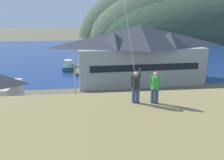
% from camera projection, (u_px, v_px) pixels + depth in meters
% --- Properties ---
extents(ground_plane, '(600.00, 600.00, 0.00)m').
position_uv_depth(ground_plane, '(108.00, 146.00, 20.12)').
color(ground_plane, '#66604C').
extents(parking_lot_pad, '(40.00, 20.00, 0.10)m').
position_uv_depth(parking_lot_pad, '(104.00, 121.00, 24.89)').
color(parking_lot_pad, gray).
rests_on(parking_lot_pad, ground).
extents(bay_water, '(360.00, 84.00, 0.03)m').
position_uv_depth(bay_water, '(92.00, 52.00, 77.52)').
color(bay_water, navy).
rests_on(bay_water, ground).
extents(far_hill_west_ridge, '(125.26, 59.57, 63.44)m').
position_uv_depth(far_hill_west_ridge, '(193.00, 38.00, 133.58)').
color(far_hill_west_ridge, '#42513D').
rests_on(far_hill_west_ridge, ground).
extents(far_hill_east_peak, '(122.22, 70.84, 53.49)m').
position_uv_depth(far_hill_east_peak, '(198.00, 38.00, 131.63)').
color(far_hill_east_peak, '#334733').
rests_on(far_hill_east_peak, ground).
extents(far_hill_center_saddle, '(146.42, 57.53, 77.40)m').
position_uv_depth(far_hill_center_saddle, '(192.00, 36.00, 143.87)').
color(far_hill_center_saddle, '#42513D').
rests_on(far_hill_center_saddle, ground).
extents(far_hill_far_shoulder, '(142.20, 72.90, 80.23)m').
position_uv_depth(far_hill_far_shoulder, '(208.00, 36.00, 144.97)').
color(far_hill_far_shoulder, '#334733').
rests_on(far_hill_far_shoulder, ground).
extents(harbor_lodge, '(23.35, 10.25, 10.21)m').
position_uv_depth(harbor_lodge, '(139.00, 52.00, 39.36)').
color(harbor_lodge, '#999E99').
rests_on(harbor_lodge, ground).
extents(wharf_dock, '(3.20, 10.42, 0.70)m').
position_uv_depth(wharf_dock, '(84.00, 69.00, 49.64)').
color(wharf_dock, '#70604C').
rests_on(wharf_dock, ground).
extents(moored_boat_wharfside, '(2.41, 7.17, 2.16)m').
position_uv_depth(moored_boat_wharfside, '(69.00, 66.00, 51.03)').
color(moored_boat_wharfside, '#23564C').
rests_on(moored_boat_wharfside, ground).
extents(parked_car_back_row_right, '(4.22, 2.10, 1.82)m').
position_uv_depth(parked_car_back_row_right, '(123.00, 129.00, 21.05)').
color(parked_car_back_row_right, red).
rests_on(parked_car_back_row_right, parking_lot_pad).
extents(parked_car_front_row_red, '(4.33, 2.32, 1.82)m').
position_uv_depth(parked_car_front_row_red, '(27.00, 135.00, 19.99)').
color(parked_car_front_row_red, slate).
rests_on(parked_car_front_row_red, parking_lot_pad).
extents(parked_car_front_row_silver, '(4.34, 2.35, 1.82)m').
position_uv_depth(parked_car_front_row_silver, '(165.00, 105.00, 26.95)').
color(parked_car_front_row_silver, slate).
rests_on(parked_car_front_row_silver, parking_lot_pad).
extents(parked_car_front_row_end, '(4.32, 2.29, 1.82)m').
position_uv_depth(parked_car_front_row_end, '(118.00, 110.00, 25.55)').
color(parked_car_front_row_end, slate).
rests_on(parked_car_front_row_end, parking_lot_pad).
extents(parked_car_mid_row_center, '(4.23, 2.11, 1.82)m').
position_uv_depth(parked_car_mid_row_center, '(38.00, 108.00, 26.01)').
color(parked_car_mid_row_center, '#9EA3A8').
rests_on(parked_car_mid_row_center, parking_lot_pad).
extents(parking_light_pole, '(0.24, 0.78, 7.38)m').
position_uv_depth(parking_light_pole, '(75.00, 74.00, 28.68)').
color(parking_light_pole, '#ADADB2').
rests_on(parking_light_pole, parking_lot_pad).
extents(person_kite_flyer, '(0.60, 0.62, 1.86)m').
position_uv_depth(person_kite_flyer, '(136.00, 86.00, 11.77)').
color(person_kite_flyer, '#384770').
rests_on(person_kite_flyer, grassy_hill_foreground).
extents(person_companion, '(0.53, 0.40, 1.74)m').
position_uv_depth(person_companion, '(155.00, 86.00, 11.72)').
color(person_companion, '#384770').
rests_on(person_companion, grassy_hill_foreground).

